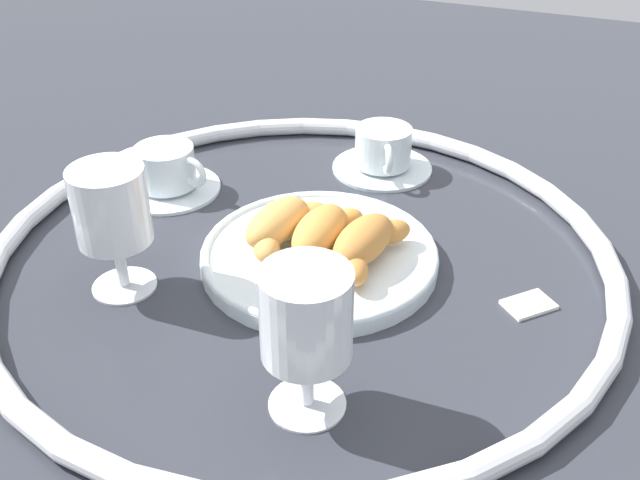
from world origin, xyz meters
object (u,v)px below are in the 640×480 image
croissant_small (323,232)px  croissant_large (281,223)px  juice_glass_right (111,211)px  coffee_cup_far (383,152)px  sugar_packet (529,303)px  coffee_cup_near (167,172)px  croissant_extra (366,243)px  pastry_plate (320,254)px  juice_glass_left (306,323)px

croissant_small → croissant_large: bearing=-91.4°
croissant_large → juice_glass_right: (0.12, -0.13, 0.05)m
coffee_cup_far → sugar_packet: size_ratio=2.72×
coffee_cup_near → juice_glass_right: bearing=18.8°
croissant_large → croissant_small: 0.05m
croissant_extra → coffee_cup_near: size_ratio=1.00×
croissant_large → sugar_packet: (-0.00, 0.27, -0.04)m
coffee_cup_far → sugar_packet: (0.23, 0.23, -0.02)m
coffee_cup_far → juice_glass_right: 0.40m
croissant_extra → croissant_large: bearing=-91.9°
pastry_plate → coffee_cup_far: coffee_cup_far is taller
pastry_plate → juice_glass_left: size_ratio=1.87×
croissant_large → sugar_packet: size_ratio=2.70×
pastry_plate → croissant_small: croissant_small is taller
croissant_large → coffee_cup_near: size_ratio=0.99×
croissant_large → sugar_packet: croissant_large is taller
pastry_plate → croissant_large: croissant_large is taller
croissant_extra → sugar_packet: bearing=92.7°
sugar_packet → juice_glass_right: bearing=-29.2°
pastry_plate → sugar_packet: 0.23m
coffee_cup_near → juice_glass_right: size_ratio=0.97×
coffee_cup_far → coffee_cup_near: bearing=-56.7°
croissant_small → coffee_cup_far: size_ratio=1.01×
coffee_cup_near → juice_glass_left: bearing=47.6°
croissant_small → juice_glass_right: (0.12, -0.18, 0.05)m
croissant_large → juice_glass_left: juice_glass_left is taller
juice_glass_left → sugar_packet: juice_glass_left is taller
pastry_plate → croissant_extra: croissant_extra is taller
juice_glass_right → pastry_plate: bearing=124.0°
croissant_extra → juice_glass_left: (0.20, 0.02, 0.05)m
juice_glass_left → juice_glass_right: (-0.09, -0.25, 0.00)m
juice_glass_left → sugar_packet: size_ratio=2.80×
pastry_plate → juice_glass_right: bearing=-56.0°
croissant_extra → coffee_cup_far: bearing=-166.8°
coffee_cup_far → juice_glass_right: bearing=-25.7°
sugar_packet → coffee_cup_far: bearing=-91.5°
croissant_small → sugar_packet: size_ratio=2.74×
croissant_extra → coffee_cup_near: bearing=-105.6°
croissant_small → juice_glass_right: bearing=-56.5°
juice_glass_right → sugar_packet: juice_glass_right is taller
pastry_plate → juice_glass_left: juice_glass_left is taller
croissant_extra → sugar_packet: size_ratio=2.71×
juice_glass_left → coffee_cup_near: bearing=-132.4°
croissant_extra → juice_glass_left: 0.21m
croissant_extra → coffee_cup_near: 0.31m
pastry_plate → coffee_cup_near: coffee_cup_near is taller
pastry_plate → sugar_packet: (-0.01, 0.23, -0.01)m
coffee_cup_far → croissant_extra: bearing=13.2°
coffee_cup_near → coffee_cup_far: 0.29m
croissant_small → juice_glass_right: size_ratio=0.98×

